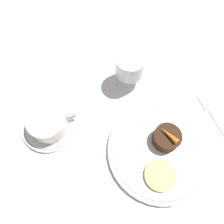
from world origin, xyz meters
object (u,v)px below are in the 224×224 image
Objects in this scene: fork at (215,118)px; dessert_cake at (167,138)px; dinner_plate at (159,150)px; coffee_cup at (48,123)px; wine_glass at (130,67)px.

dessert_cake is (-0.16, -0.02, 0.03)m from fork.
dinner_plate is at bearing -142.69° from dessert_cake.
coffee_cup is 0.62× the size of fork.
fork is at bearing -15.45° from coffee_cup.
coffee_cup is 0.30m from dessert_cake.
fork is at bearing 10.64° from dinner_plate.
coffee_cup is at bearing 148.36° from dinner_plate.
wine_glass is at bearing 16.09° from coffee_cup.
fork is at bearing 5.94° from dessert_cake.
coffee_cup reaches higher than fork.
coffee_cup reaches higher than dinner_plate.
dinner_plate is at bearing -89.90° from wine_glass.
dessert_cake is (0.02, 0.02, 0.02)m from dinner_plate.
wine_glass reaches higher than fork.
wine_glass is at bearing 133.75° from fork.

